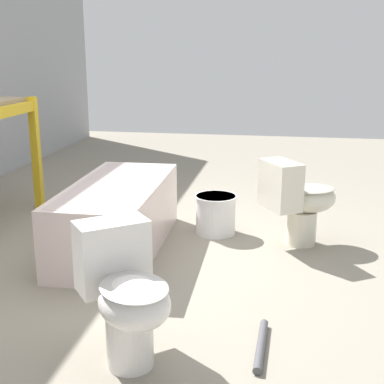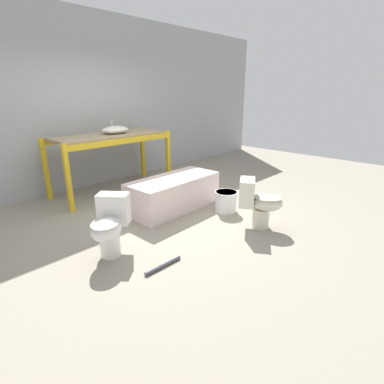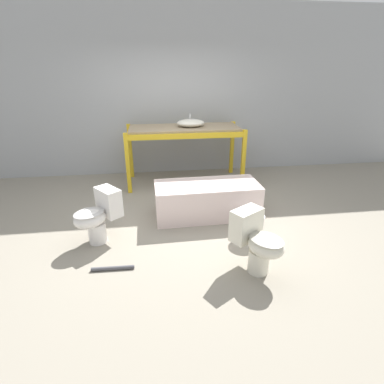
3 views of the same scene
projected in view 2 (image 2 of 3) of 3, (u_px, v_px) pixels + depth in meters
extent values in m
plane|color=gray|center=(159.00, 215.00, 4.57)|extent=(12.00, 12.00, 0.00)
cube|color=#9EA0A3|center=(77.00, 102.00, 5.49)|extent=(10.80, 0.08, 3.20)
cube|color=gold|center=(68.00, 179.00, 4.54)|extent=(0.07, 0.07, 1.07)
cube|color=gold|center=(168.00, 158.00, 5.96)|extent=(0.07, 0.07, 1.07)
cube|color=gold|center=(46.00, 170.00, 5.07)|extent=(0.07, 0.07, 1.07)
cube|color=gold|center=(143.00, 152.00, 6.49)|extent=(0.07, 0.07, 1.07)
cube|color=gold|center=(123.00, 141.00, 5.10)|extent=(2.06, 0.06, 0.09)
cube|color=gold|center=(98.00, 136.00, 5.64)|extent=(2.06, 0.06, 0.09)
cube|color=#998466|center=(109.00, 135.00, 5.35)|extent=(1.99, 0.75, 0.04)
ellipsoid|color=silver|center=(115.00, 130.00, 5.39)|extent=(0.50, 0.36, 0.14)
cylinder|color=silver|center=(112.00, 123.00, 5.42)|extent=(0.02, 0.02, 0.08)
cube|color=silver|center=(174.00, 193.00, 4.78)|extent=(1.54, 0.68, 0.51)
cube|color=beige|center=(174.00, 184.00, 4.73)|extent=(1.46, 0.60, 0.21)
cylinder|color=silver|center=(261.00, 218.00, 4.13)|extent=(0.23, 0.23, 0.27)
ellipsoid|color=silver|center=(267.00, 203.00, 4.05)|extent=(0.49, 0.52, 0.22)
ellipsoid|color=#B3AF9F|center=(268.00, 197.00, 4.02)|extent=(0.47, 0.49, 0.03)
cube|color=silver|center=(247.00, 192.00, 4.06)|extent=(0.40, 0.35, 0.36)
cylinder|color=white|center=(110.00, 245.00, 3.41)|extent=(0.23, 0.23, 0.27)
ellipsoid|color=white|center=(106.00, 229.00, 3.27)|extent=(0.52, 0.51, 0.22)
ellipsoid|color=beige|center=(105.00, 223.00, 3.25)|extent=(0.49, 0.48, 0.03)
cube|color=white|center=(114.00, 208.00, 3.49)|extent=(0.37, 0.40, 0.36)
cylinder|color=white|center=(226.00, 202.00, 4.67)|extent=(0.33, 0.33, 0.33)
cylinder|color=white|center=(226.00, 192.00, 4.62)|extent=(0.35, 0.35, 0.02)
cylinder|color=#4C4C51|center=(163.00, 265.00, 3.22)|extent=(0.47, 0.06, 0.04)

